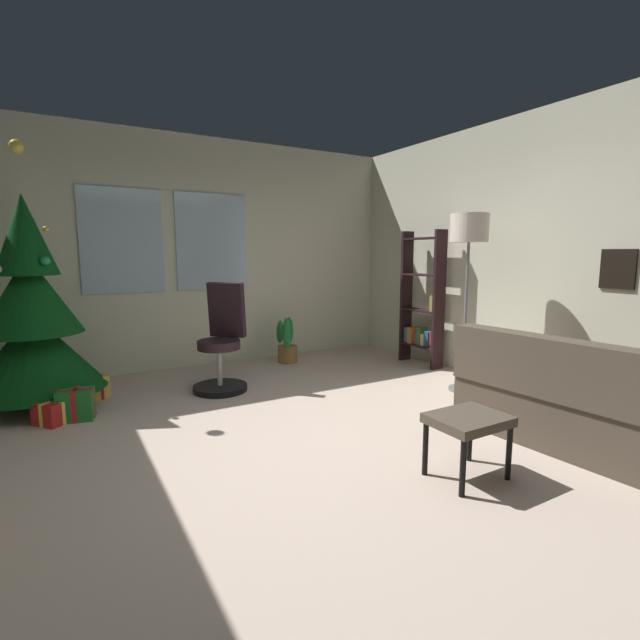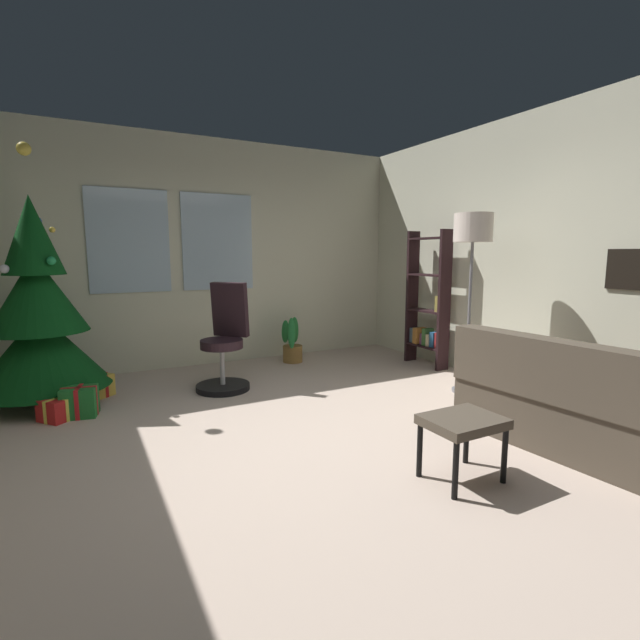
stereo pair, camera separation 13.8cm
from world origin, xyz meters
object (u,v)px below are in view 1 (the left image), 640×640
object	(u,v)px
office_chair	(222,348)
potted_plant	(287,344)
holiday_tree	(32,322)
gift_box_green	(76,405)
floor_lamp	(469,240)
gift_box_gold	(93,388)
footstool	(468,424)
couch	(604,406)
gift_box_red	(53,412)
bookshelf	(422,307)

from	to	relation	value
office_chair	potted_plant	distance (m)	1.38
holiday_tree	gift_box_green	size ratio (longest dim) A/B	7.47
floor_lamp	gift_box_gold	bearing A→B (deg)	153.91
holiday_tree	gift_box_gold	world-z (taller)	holiday_tree
gift_box_gold	floor_lamp	size ratio (longest dim) A/B	0.18
floor_lamp	footstool	bearing A→B (deg)	-136.71
couch	holiday_tree	distance (m)	4.89
gift_box_red	bookshelf	xyz separation A→B (m)	(4.13, 0.01, 0.65)
office_chair	footstool	bearing A→B (deg)	-74.66
footstool	floor_lamp	distance (m)	2.31
holiday_tree	gift_box_gold	distance (m)	0.83
footstool	gift_box_red	bearing A→B (deg)	133.28
gift_box_green	floor_lamp	size ratio (longest dim) A/B	0.18
potted_plant	gift_box_gold	bearing A→B (deg)	-169.76
holiday_tree	gift_box_gold	xyz separation A→B (m)	(0.46, 0.00, -0.70)
gift_box_green	gift_box_red	bearing A→B (deg)	-177.80
office_chair	potted_plant	size ratio (longest dim) A/B	1.81
holiday_tree	gift_box_green	distance (m)	0.93
gift_box_green	floor_lamp	bearing A→B (deg)	-17.05
potted_plant	footstool	bearing A→B (deg)	-96.64
holiday_tree	office_chair	distance (m)	1.74
gift_box_gold	bookshelf	world-z (taller)	bookshelf
gift_box_gold	bookshelf	size ratio (longest dim) A/B	0.19
gift_box_green	gift_box_gold	bearing A→B (deg)	73.15
footstool	gift_box_green	xyz separation A→B (m)	(-2.12, 2.43, -0.22)
holiday_tree	floor_lamp	bearing A→B (deg)	-23.31
footstool	potted_plant	world-z (taller)	potted_plant
gift_box_green	holiday_tree	bearing A→B (deg)	116.86
couch	bookshelf	world-z (taller)	bookshelf
bookshelf	potted_plant	bearing A→B (deg)	145.91
potted_plant	bookshelf	bearing A→B (deg)	-34.09
bookshelf	floor_lamp	xyz separation A→B (m)	(-0.42, -1.10, 0.82)
holiday_tree	gift_box_red	size ratio (longest dim) A/B	7.15
couch	holiday_tree	bearing A→B (deg)	139.81
gift_box_gold	office_chair	distance (m)	1.31
floor_lamp	office_chair	bearing A→B (deg)	148.73
footstool	gift_box_green	distance (m)	3.23
gift_box_red	gift_box_gold	bearing A→B (deg)	59.10
gift_box_green	potted_plant	size ratio (longest dim) A/B	0.52
gift_box_gold	potted_plant	world-z (taller)	potted_plant
office_chair	holiday_tree	bearing A→B (deg)	168.52
holiday_tree	floor_lamp	xyz separation A→B (m)	(3.83, -1.65, 0.75)
gift_box_red	floor_lamp	distance (m)	4.14
footstool	gift_box_red	world-z (taller)	footstool
couch	gift_box_green	world-z (taller)	couch
footstool	holiday_tree	xyz separation A→B (m)	(-2.40, 3.00, 0.45)
footstool	gift_box_green	bearing A→B (deg)	130.99
footstool	gift_box_red	distance (m)	3.34
holiday_tree	bookshelf	bearing A→B (deg)	-7.45
office_chair	gift_box_green	bearing A→B (deg)	-170.82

